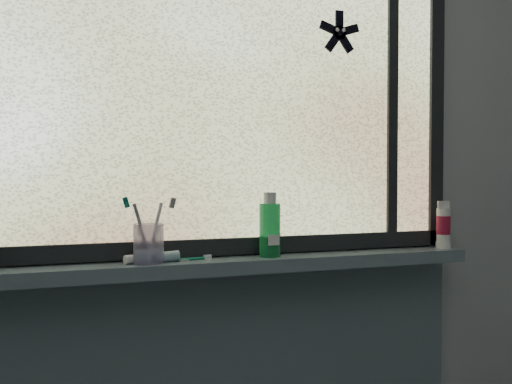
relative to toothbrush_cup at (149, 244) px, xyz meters
The scene contains 12 objects.
wall_back 0.30m from the toothbrush_cup, 23.09° to the left, with size 3.00×0.01×2.50m, color #9EA3A8.
windowsill 0.23m from the toothbrush_cup, ahead, with size 1.62×0.14×0.04m, color slate.
window_pane 0.51m from the toothbrush_cup, 17.84° to the left, with size 1.50×0.01×1.00m, color silver.
frame_bottom 0.23m from the toothbrush_cup, 16.89° to the left, with size 1.60×0.03×0.05m, color black.
frame_right 1.10m from the toothbrush_cup, ahead, with size 0.05×0.03×1.10m, color black.
frame_mullion 0.94m from the toothbrush_cup, ahead, with size 0.04×0.03×1.00m, color black.
starfish_sticker 0.90m from the toothbrush_cup, ahead, with size 0.15×0.02×0.15m, color black, non-canonical shape.
toothpaste_tube 0.04m from the toothbrush_cup, 22.56° to the left, with size 0.22×0.05×0.04m, color silver, non-canonical shape.
toothbrush_cup is the anchor object (origin of this frame).
toothbrush_lying 0.11m from the toothbrush_cup, 11.36° to the left, with size 0.18×0.02×0.01m, color #0C7057, non-canonical shape.
mouthwash_bottle 0.37m from the toothbrush_cup, ahead, with size 0.06×0.06×0.16m, color green.
cream_tube 0.99m from the toothbrush_cup, ahead, with size 0.05×0.05×0.11m, color silver.
Camera 1 is at (-0.47, -0.36, 1.26)m, focal length 40.00 mm.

